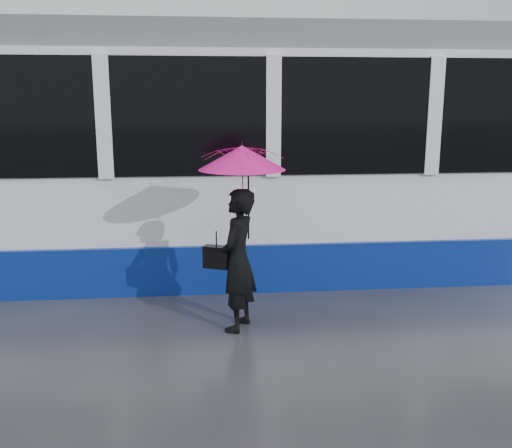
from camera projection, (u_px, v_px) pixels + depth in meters
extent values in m
plane|color=#27272B|center=(243.00, 332.00, 6.02)|extent=(90.00, 90.00, 0.00)
cube|color=#3F3D38|center=(233.00, 280.00, 7.75)|extent=(34.00, 0.07, 0.02)
cube|color=#3F3D38|center=(228.00, 252.00, 9.15)|extent=(34.00, 0.07, 0.02)
cube|color=white|center=(157.00, 163.00, 8.03)|extent=(24.00, 2.40, 2.95)
cube|color=navy|center=(160.00, 247.00, 8.28)|extent=(24.00, 2.56, 0.62)
cube|color=black|center=(155.00, 115.00, 7.88)|extent=(23.00, 2.48, 1.40)
cube|color=slate|center=(152.00, 41.00, 7.68)|extent=(23.60, 2.20, 0.35)
imported|color=black|center=(238.00, 260.00, 5.97)|extent=(0.55, 0.65, 1.51)
imported|color=#FF1582|center=(242.00, 181.00, 5.79)|extent=(1.09, 1.10, 0.76)
cone|color=#FF1582|center=(242.00, 158.00, 5.74)|extent=(1.17, 1.17, 0.25)
cylinder|color=black|center=(242.00, 143.00, 5.71)|extent=(0.01, 0.01, 0.06)
cylinder|color=black|center=(248.00, 208.00, 5.88)|extent=(0.02, 0.02, 0.66)
cube|color=black|center=(217.00, 257.00, 5.96)|extent=(0.29, 0.21, 0.23)
cylinder|color=black|center=(216.00, 238.00, 5.91)|extent=(0.01, 0.01, 0.18)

